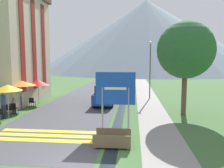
% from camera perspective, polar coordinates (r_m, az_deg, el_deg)
% --- Properties ---
extents(ground_plane, '(160.00, 160.00, 0.00)m').
position_cam_1_polar(ground_plane, '(27.81, 1.16, -1.98)').
color(ground_plane, '#3D6033').
extents(road, '(6.40, 60.00, 0.01)m').
position_cam_1_polar(road, '(37.93, -1.43, 0.22)').
color(road, '#424247').
rests_on(road, ground_plane).
extents(footpath, '(2.20, 60.00, 0.01)m').
position_cam_1_polar(footpath, '(37.68, 7.82, 0.12)').
color(footpath, gray).
rests_on(footpath, ground_plane).
extents(drainage_channel, '(0.60, 60.00, 0.00)m').
position_cam_1_polar(drainage_channel, '(37.66, 4.17, 0.16)').
color(drainage_channel, black).
rests_on(drainage_channel, ground_plane).
extents(crosswalk_marking, '(5.44, 1.84, 0.01)m').
position_cam_1_polar(crosswalk_marking, '(12.36, -17.17, -12.71)').
color(crosswalk_marking, yellow).
rests_on(crosswalk_marking, ground_plane).
extents(mountain_distant, '(82.51, 82.51, 26.98)m').
position_cam_1_polar(mountain_distant, '(87.66, 8.75, 12.37)').
color(mountain_distant, gray).
rests_on(mountain_distant, ground_plane).
extents(hotel_building, '(5.33, 8.23, 10.81)m').
position_cam_1_polar(hotel_building, '(22.68, -25.40, 10.40)').
color(hotel_building, '#BCAD93').
rests_on(hotel_building, ground_plane).
extents(road_sign, '(2.17, 0.11, 3.32)m').
position_cam_1_polar(road_sign, '(11.87, 0.89, -2.32)').
color(road_sign, '#9E9EA3').
rests_on(road_sign, ground_plane).
extents(footbridge, '(1.70, 1.10, 0.65)m').
position_cam_1_polar(footbridge, '(10.52, 0.16, -14.55)').
color(footbridge, brown).
rests_on(footbridge, ground_plane).
extents(parked_car_near, '(1.74, 4.46, 1.82)m').
position_cam_1_polar(parked_car_near, '(19.58, -1.89, -2.75)').
color(parked_car_near, navy).
rests_on(parked_car_near, ground_plane).
extents(parked_car_far, '(1.72, 4.11, 1.82)m').
position_cam_1_polar(parked_car_far, '(28.73, 1.04, 0.11)').
color(parked_car_far, black).
rests_on(parked_car_far, ground_plane).
extents(cafe_chair_far_right, '(0.40, 0.40, 0.85)m').
position_cam_1_polar(cafe_chair_far_right, '(19.51, -20.16, -4.34)').
color(cafe_chair_far_right, black).
rests_on(cafe_chair_far_right, ground_plane).
extents(cafe_chair_nearest, '(0.40, 0.40, 0.85)m').
position_cam_1_polar(cafe_chair_nearest, '(16.16, -27.00, -6.78)').
color(cafe_chair_nearest, black).
rests_on(cafe_chair_nearest, ground_plane).
extents(cafe_chair_near_right, '(0.40, 0.40, 0.85)m').
position_cam_1_polar(cafe_chair_near_right, '(17.56, -24.24, -5.65)').
color(cafe_chair_near_right, black).
rests_on(cafe_chair_near_right, ground_plane).
extents(cafe_chair_near_left, '(0.40, 0.40, 0.85)m').
position_cam_1_polar(cafe_chair_near_left, '(17.30, -25.21, -5.87)').
color(cafe_chair_near_left, black).
rests_on(cafe_chair_near_left, ground_plane).
extents(cafe_umbrella_front_yellow, '(1.97, 1.97, 2.28)m').
position_cam_1_polar(cafe_umbrella_front_yellow, '(16.80, -25.65, -0.89)').
color(cafe_umbrella_front_yellow, '#B7B2A8').
rests_on(cafe_umbrella_front_yellow, ground_plane).
extents(cafe_umbrella_middle_orange, '(2.24, 2.24, 2.32)m').
position_cam_1_polar(cafe_umbrella_middle_orange, '(18.97, -22.59, 0.19)').
color(cafe_umbrella_middle_orange, '#B7B2A8').
rests_on(cafe_umbrella_middle_orange, ground_plane).
extents(cafe_umbrella_rear_red, '(2.01, 2.01, 2.19)m').
position_cam_1_polar(cafe_umbrella_rear_red, '(20.86, -18.77, 0.33)').
color(cafe_umbrella_rear_red, '#B7B2A8').
rests_on(cafe_umbrella_rear_red, ground_plane).
extents(person_standing_terrace, '(0.32, 0.32, 1.83)m').
position_cam_1_polar(person_standing_terrace, '(16.54, -26.52, -4.52)').
color(person_standing_terrace, '#282833').
rests_on(person_standing_terrace, ground_plane).
extents(person_seated_near, '(0.32, 0.32, 1.26)m').
position_cam_1_polar(person_seated_near, '(17.71, -24.26, -4.95)').
color(person_seated_near, '#282833').
rests_on(person_seated_near, ground_plane).
extents(person_seated_far, '(0.32, 0.32, 1.27)m').
position_cam_1_polar(person_seated_far, '(19.42, -22.77, -3.93)').
color(person_seated_far, '#282833').
rests_on(person_seated_far, ground_plane).
extents(streetlamp, '(0.28, 0.28, 5.91)m').
position_cam_1_polar(streetlamp, '(22.79, 9.94, 4.84)').
color(streetlamp, '#515156').
rests_on(streetlamp, ground_plane).
extents(tree_by_path, '(4.06, 4.06, 6.72)m').
position_cam_1_polar(tree_by_path, '(16.53, 18.66, 8.35)').
color(tree_by_path, brown).
rests_on(tree_by_path, ground_plane).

